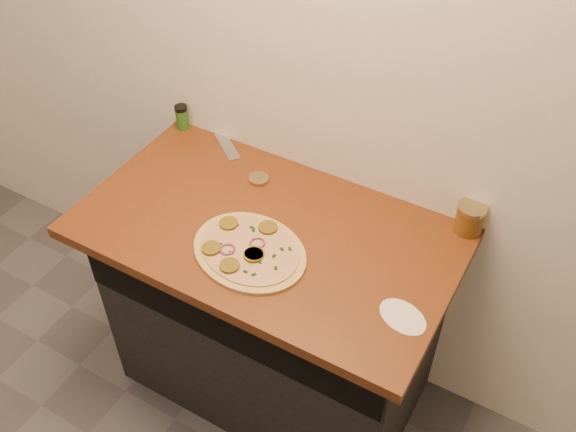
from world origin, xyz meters
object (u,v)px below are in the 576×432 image
Objects in this scene: salsa_jar at (470,218)px; pizza at (249,250)px; chefs_knife at (218,129)px; spice_shaker at (182,117)px.

pizza is at bearing -141.91° from salsa_jar.
salsa_jar reaches higher than pizza.
pizza is 1.57× the size of chefs_knife.
spice_shaker is (-0.56, 0.42, 0.04)m from pizza.
chefs_knife is 0.14m from spice_shaker.
spice_shaker is at bearing 142.88° from pizza.
pizza is 4.46× the size of salsa_jar.
pizza is 0.69m from salsa_jar.
spice_shaker is (-0.12, -0.05, 0.04)m from chefs_knife.
pizza is at bearing -47.27° from chefs_knife.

